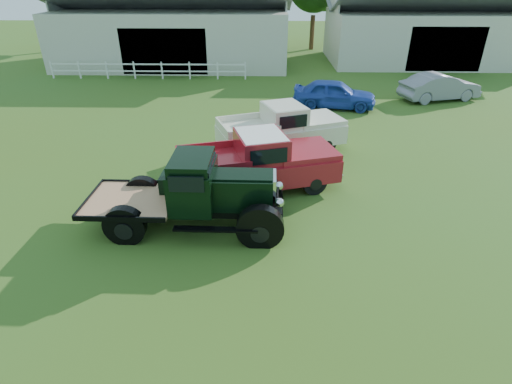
# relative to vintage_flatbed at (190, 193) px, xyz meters

# --- Properties ---
(ground) EXTENTS (120.00, 120.00, 0.00)m
(ground) POSITION_rel_vintage_flatbed_xyz_m (1.70, -0.94, -1.15)
(ground) COLOR #396423
(shed_left) EXTENTS (18.80, 10.20, 5.60)m
(shed_left) POSITION_rel_vintage_flatbed_xyz_m (-5.30, 25.06, 1.65)
(shed_left) COLOR #A5A499
(shed_left) RESTS_ON ground
(shed_right) EXTENTS (16.80, 9.20, 5.20)m
(shed_right) POSITION_rel_vintage_flatbed_xyz_m (15.70, 26.06, 1.45)
(shed_right) COLOR #A5A499
(shed_right) RESTS_ON ground
(fence_rail) EXTENTS (14.20, 0.16, 1.20)m
(fence_rail) POSITION_rel_vintage_flatbed_xyz_m (-6.30, 19.06, -0.55)
(fence_rail) COLOR white
(fence_rail) RESTS_ON ground
(tree_c) EXTENTS (5.40, 5.40, 9.00)m
(tree_c) POSITION_rel_vintage_flatbed_xyz_m (6.70, 32.06, 3.35)
(tree_c) COLOR black
(tree_c) RESTS_ON ground
(vintage_flatbed) EXTENTS (5.82, 2.38, 2.29)m
(vintage_flatbed) POSITION_rel_vintage_flatbed_xyz_m (0.00, 0.00, 0.00)
(vintage_flatbed) COLOR black
(vintage_flatbed) RESTS_ON ground
(red_pickup) EXTENTS (6.06, 3.68, 2.07)m
(red_pickup) POSITION_rel_vintage_flatbed_xyz_m (1.91, 2.47, -0.11)
(red_pickup) COLOR maroon
(red_pickup) RESTS_ON ground
(white_pickup) EXTENTS (5.83, 3.93, 2.00)m
(white_pickup) POSITION_rel_vintage_flatbed_xyz_m (2.84, 5.84, -0.15)
(white_pickup) COLOR beige
(white_pickup) RESTS_ON ground
(misc_car_blue) EXTENTS (4.83, 2.61, 1.56)m
(misc_car_blue) POSITION_rel_vintage_flatbed_xyz_m (6.03, 12.32, -0.37)
(misc_car_blue) COLOR #2242A6
(misc_car_blue) RESTS_ON ground
(misc_car_grey) EXTENTS (5.00, 2.89, 1.56)m
(misc_car_grey) POSITION_rel_vintage_flatbed_xyz_m (12.57, 14.00, -0.37)
(misc_car_grey) COLOR gray
(misc_car_grey) RESTS_ON ground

